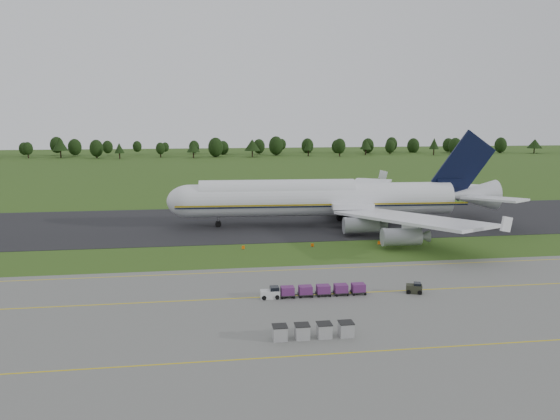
{
  "coord_description": "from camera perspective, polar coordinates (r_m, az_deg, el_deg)",
  "views": [
    {
      "loc": [
        -9.46,
        -89.82,
        23.61
      ],
      "look_at": [
        3.49,
        2.0,
        7.31
      ],
      "focal_mm": 35.0,
      "sensor_mm": 36.0,
      "label": 1
    }
  ],
  "objects": [
    {
      "name": "uld_row",
      "position": [
        59.67,
        3.49,
        -12.48
      ],
      "size": [
        8.78,
        1.58,
        1.56
      ],
      "color": "#9C9C9C",
      "rests_on": "apron"
    },
    {
      "name": "aircraft",
      "position": [
        117.53,
        5.05,
        1.22
      ],
      "size": [
        72.42,
        70.65,
        20.37
      ],
      "color": "white",
      "rests_on": "ground"
    },
    {
      "name": "utility_cart",
      "position": [
        75.72,
        13.83,
        -8.01
      ],
      "size": [
        2.33,
        1.81,
        1.13
      ],
      "color": "#2C2E20",
      "rests_on": "apron"
    },
    {
      "name": "edge_markers",
      "position": [
        98.96,
        3.4,
        -3.69
      ],
      "size": [
        25.53,
        0.3,
        0.6
      ],
      "color": "#FF5F08",
      "rests_on": "ground"
    },
    {
      "name": "baggage_train",
      "position": [
        72.39,
        3.38,
        -8.39
      ],
      "size": [
        14.0,
        1.49,
        1.43
      ],
      "color": "silver",
      "rests_on": "apron"
    },
    {
      "name": "apron",
      "position": [
        61.33,
        1.5,
        -12.65
      ],
      "size": [
        300.0,
        52.0,
        0.06
      ],
      "primitive_type": "cube",
      "color": "slate",
      "rests_on": "ground"
    },
    {
      "name": "ground",
      "position": [
        93.36,
        -1.96,
        -4.69
      ],
      "size": [
        600.0,
        600.0,
        0.0
      ],
      "primitive_type": "plane",
      "color": "#2F4E17",
      "rests_on": "ground"
    },
    {
      "name": "apron_markings",
      "position": [
        67.77,
        0.51,
        -10.36
      ],
      "size": [
        300.0,
        30.2,
        0.01
      ],
      "color": "#DBC20C",
      "rests_on": "apron"
    },
    {
      "name": "taxiway",
      "position": [
        120.53,
        -3.37,
        -1.33
      ],
      "size": [
        300.0,
        40.0,
        0.08
      ],
      "primitive_type": "cube",
      "color": "black",
      "rests_on": "ground"
    },
    {
      "name": "tree_line",
      "position": [
        310.74,
        -8.6,
        6.6
      ],
      "size": [
        529.97,
        22.59,
        11.74
      ],
      "color": "black",
      "rests_on": "ground"
    }
  ]
}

